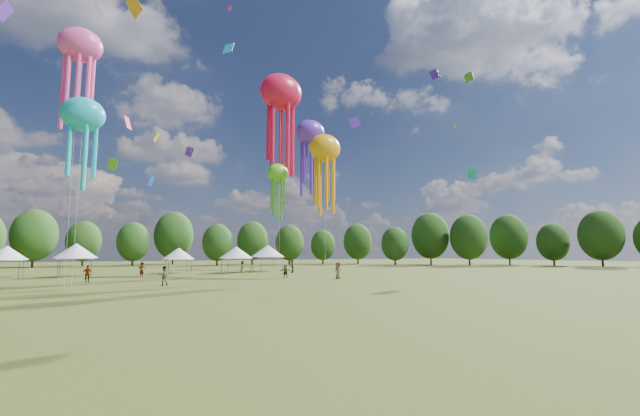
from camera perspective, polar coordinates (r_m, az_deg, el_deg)
ground at (r=15.17m, az=27.90°, el=-17.23°), size 300.00×300.00×0.00m
spectator_near at (r=40.80m, az=-21.19°, el=-8.92°), size 0.91×0.73×1.80m
spectators_far at (r=55.37m, az=-11.89°, el=-8.42°), size 27.73×26.77×1.93m
festival_tents at (r=62.67m, az=-20.08°, el=-5.85°), size 39.60×7.70×4.32m
show_kites at (r=54.69m, az=-7.60°, el=10.64°), size 38.77×23.96×26.18m
small_kites at (r=57.78m, az=-16.62°, el=21.34°), size 73.79×57.61×46.73m
treeline at (r=71.38m, az=-22.19°, el=-3.04°), size 201.57×95.24×13.43m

